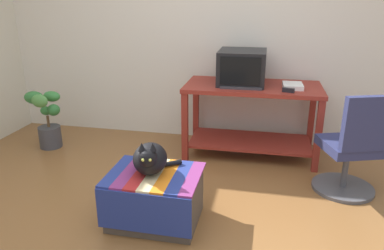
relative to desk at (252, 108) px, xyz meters
The scene contains 11 objects.
ground_plane 1.76m from the desk, 108.53° to the right, with size 14.00×14.00×0.00m, color brown.
back_wall 1.05m from the desk, 139.99° to the left, with size 8.00×0.10×2.60m, color silver.
desk is the anchor object (origin of this frame).
tv_monitor 0.42m from the desk, 162.39° to the left, with size 0.47×0.50×0.34m.
keyboard 0.31m from the desk, 124.79° to the right, with size 0.40×0.15×0.02m, color #333338.
book 0.46m from the desk, ahead, with size 0.19×0.25×0.04m, color white.
ottoman_with_blanket 1.55m from the desk, 113.64° to the right, with size 0.67×0.53×0.39m.
cat 1.52m from the desk, 114.65° to the right, with size 0.35×0.38×0.28m.
potted_plant 2.21m from the desk, behind, with size 0.34×0.35×0.65m.
office_chair 1.09m from the desk, 36.96° to the right, with size 0.53×0.54×0.89m.
stapler 0.48m from the desk, 34.14° to the right, with size 0.04×0.11×0.04m, color black.
Camera 1 is at (0.69, -2.04, 1.60)m, focal length 34.30 mm.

